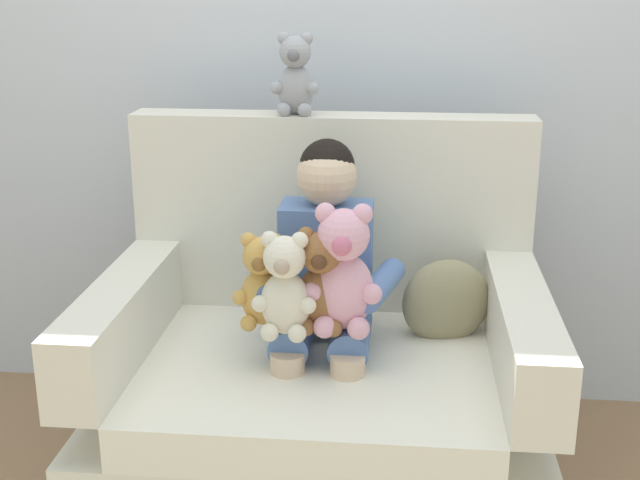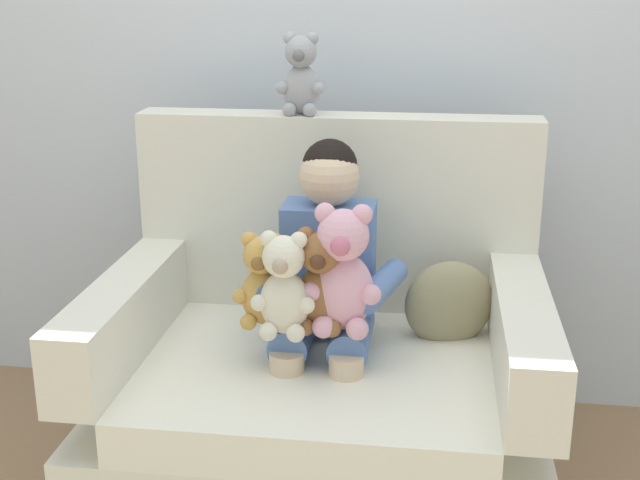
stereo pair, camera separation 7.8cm
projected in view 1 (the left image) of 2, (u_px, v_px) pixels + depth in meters
The scene contains 9 objects.
back_wall at pixel (341, 26), 2.77m from camera, with size 6.00×0.10×2.60m, color silver.
armchair at pixel (321, 384), 2.44m from camera, with size 1.23×0.92×1.06m.
seated_child at pixel (324, 274), 2.36m from camera, with size 0.45×0.39×0.82m.
plush_pink at pixel (343, 273), 2.19m from camera, with size 0.21×0.17×0.35m.
plush_brown at pixel (321, 283), 2.21m from camera, with size 0.17×0.14×0.28m.
plush_cream at pixel (285, 288), 2.17m from camera, with size 0.17×0.14×0.28m.
plush_honey at pixel (262, 283), 2.23m from camera, with size 0.16×0.13×0.26m.
plush_grey_on_backrest at pixel (296, 77), 2.51m from camera, with size 0.15×0.12×0.25m.
throw_pillow at pixel (446, 302), 2.46m from camera, with size 0.26×0.12×0.26m, color #998C66.
Camera 1 is at (0.21, -2.14, 1.47)m, focal length 47.29 mm.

